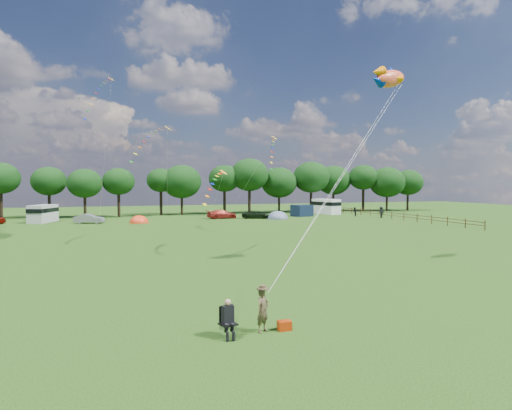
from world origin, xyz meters
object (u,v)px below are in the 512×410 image
object	(u,v)px
car_c	(222,214)
camp_chair	(227,314)
car_b	(89,219)
campervan_d	(326,206)
tent_orange	(139,223)
tent_greyblue	(278,219)
kite_flyer	(263,310)
walker_a	(355,212)
walker_b	(381,212)
car_d	(256,214)
campervan_b	(43,213)
fish_kite	(388,78)

from	to	relation	value
car_c	camp_chair	bearing A→B (deg)	159.48
car_b	car_c	size ratio (longest dim) A/B	0.81
campervan_d	tent_orange	bearing A→B (deg)	89.66
tent_greyblue	kite_flyer	size ratio (longest dim) A/B	2.24
tent_greyblue	walker_a	distance (m)	14.52
tent_orange	walker_b	xyz separation A→B (m)	(38.02, -3.09, 0.91)
tent_greyblue	walker_b	size ratio (longest dim) A/B	1.97
tent_greyblue	walker_b	world-z (taller)	walker_b
car_c	walker_b	size ratio (longest dim) A/B	2.53
car_d	walker_a	world-z (taller)	walker_a
car_b	campervan_b	bearing A→B (deg)	70.85
kite_flyer	camp_chair	world-z (taller)	kite_flyer
car_d	walker_a	bearing A→B (deg)	-72.74
car_d	campervan_d	size ratio (longest dim) A/B	0.78
car_d	camp_chair	bearing A→B (deg)	-178.69
car_d	tent_greyblue	xyz separation A→B (m)	(2.96, -2.01, -0.62)
car_c	tent_greyblue	xyz separation A→B (m)	(8.26, -3.46, -0.68)
tent_greyblue	camp_chair	bearing A→B (deg)	-113.24
car_c	tent_orange	xyz separation A→B (m)	(-13.01, -3.79, -0.68)
car_c	campervan_b	world-z (taller)	campervan_b
campervan_d	fish_kite	size ratio (longest dim) A/B	1.76
tent_orange	kite_flyer	size ratio (longest dim) A/B	1.83
campervan_d	tent_orange	world-z (taller)	campervan_d
tent_greyblue	tent_orange	bearing A→B (deg)	-179.12
car_d	car_c	bearing A→B (deg)	95.45
car_d	campervan_b	size ratio (longest dim) A/B	0.84
car_b	camp_chair	size ratio (longest dim) A/B	2.69
car_d	campervan_b	world-z (taller)	campervan_b
campervan_b	kite_flyer	bearing A→B (deg)	-145.51
car_b	campervan_d	xyz separation A→B (m)	(40.46, 6.65, 0.81)
car_b	fish_kite	distance (m)	46.00
campervan_b	camp_chair	xyz separation A→B (m)	(13.61, -53.05, -0.52)
car_d	campervan_b	bearing A→B (deg)	105.75
car_d	walker_a	distance (m)	17.47
tent_greyblue	fish_kite	size ratio (longest dim) A/B	1.06
car_d	car_b	bearing A→B (deg)	113.04
car_b	campervan_b	distance (m)	7.45
car_c	car_b	bearing A→B (deg)	90.10
car_c	campervan_d	world-z (taller)	campervan_d
fish_kite	tent_greyblue	bearing A→B (deg)	62.77
tent_greyblue	kite_flyer	bearing A→B (deg)	-111.88
camp_chair	campervan_b	bearing A→B (deg)	89.25
tent_greyblue	car_c	bearing A→B (deg)	157.25
kite_flyer	fish_kite	xyz separation A→B (m)	(12.42, 10.06, 11.84)
car_b	tent_greyblue	distance (m)	27.97
walker_b	camp_chair	bearing A→B (deg)	34.53
tent_orange	tent_greyblue	size ratio (longest dim) A/B	0.82
camp_chair	fish_kite	size ratio (longest dim) A/B	0.41
camp_chair	walker_a	xyz separation A→B (m)	(35.20, 49.23, -0.06)
walker_a	kite_flyer	bearing A→B (deg)	13.11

